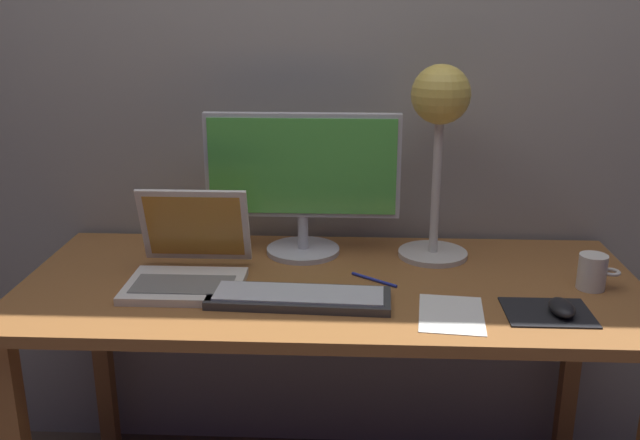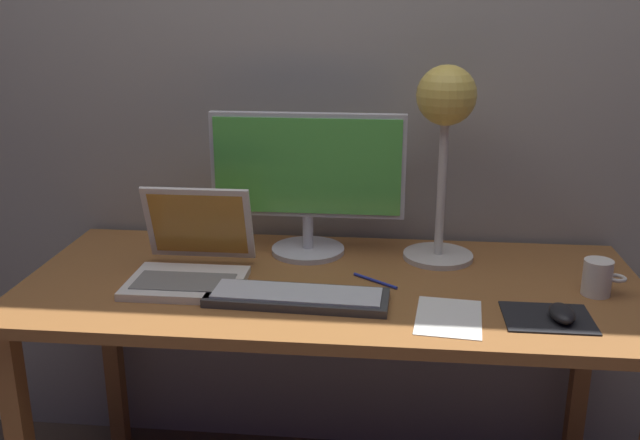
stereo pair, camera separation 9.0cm
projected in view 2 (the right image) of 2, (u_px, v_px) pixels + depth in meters
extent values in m
cube|color=#9E998E|center=(345.00, 49.00, 2.03)|extent=(4.80, 0.06, 2.60)
cube|color=#935B2D|center=(332.00, 286.00, 1.83)|extent=(1.60, 0.70, 0.03)
cube|color=#935B2D|center=(112.00, 347.00, 2.29)|extent=(0.05, 0.05, 0.71)
cube|color=#935B2D|center=(581.00, 371.00, 2.14)|extent=(0.05, 0.05, 0.71)
cylinder|color=silver|center=(308.00, 250.00, 2.02)|extent=(0.21, 0.21, 0.01)
cylinder|color=silver|center=(308.00, 232.00, 2.01)|extent=(0.03, 0.03, 0.10)
cube|color=silver|center=(308.00, 165.00, 1.95)|extent=(0.54, 0.03, 0.29)
cube|color=#59C64C|center=(307.00, 167.00, 1.93)|extent=(0.52, 0.00, 0.27)
cube|color=#38383A|center=(297.00, 298.00, 1.70)|extent=(0.45, 0.16, 0.02)
cube|color=silver|center=(297.00, 293.00, 1.69)|extent=(0.41, 0.13, 0.01)
cube|color=silver|center=(186.00, 283.00, 1.78)|extent=(0.29, 0.22, 0.02)
cube|color=slate|center=(184.00, 281.00, 1.76)|extent=(0.25, 0.12, 0.00)
cube|color=silver|center=(199.00, 223.00, 1.88)|extent=(0.29, 0.08, 0.21)
cube|color=gold|center=(199.00, 223.00, 1.88)|extent=(0.26, 0.07, 0.18)
cylinder|color=beige|center=(438.00, 256.00, 1.98)|extent=(0.19, 0.19, 0.01)
cylinder|color=silver|center=(442.00, 183.00, 1.91)|extent=(0.02, 0.02, 0.41)
sphere|color=gold|center=(447.00, 95.00, 1.84)|extent=(0.16, 0.16, 0.16)
sphere|color=#FFEAB2|center=(446.00, 111.00, 1.84)|extent=(0.06, 0.06, 0.06)
cube|color=black|center=(548.00, 318.00, 1.61)|extent=(0.20, 0.16, 0.00)
ellipsoid|color=black|center=(562.00, 313.00, 1.59)|extent=(0.06, 0.10, 0.03)
cylinder|color=white|center=(597.00, 277.00, 1.73)|extent=(0.07, 0.07, 0.09)
torus|color=white|center=(617.00, 278.00, 1.72)|extent=(0.05, 0.05, 0.01)
cube|color=white|center=(449.00, 317.00, 1.61)|extent=(0.17, 0.22, 0.00)
cylinder|color=#2633A5|center=(375.00, 281.00, 1.81)|extent=(0.12, 0.09, 0.01)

